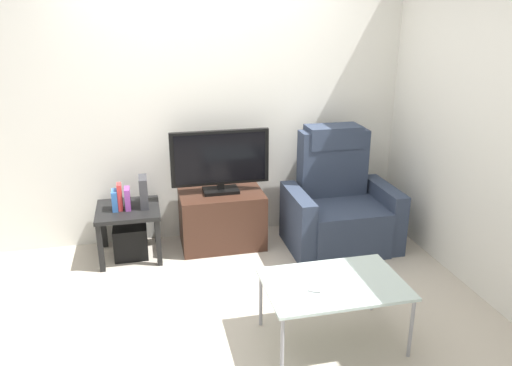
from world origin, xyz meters
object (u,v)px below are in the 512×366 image
Objects in this scene: side_table at (128,216)px; subwoofer_box at (131,241)px; book_middle at (120,197)px; game_console at (144,192)px; recliner_armchair at (339,206)px; book_rightmost at (128,199)px; coffee_table at (334,286)px; tv_stand at (222,219)px; television at (220,160)px; book_leftmost at (115,200)px; cell_phone at (315,286)px.

subwoofer_box is at bearing 0.00° from side_table.
side_table is 2.31× the size of book_middle.
game_console is (0.20, 0.03, 0.02)m from book_middle.
recliner_armchair is 5.66× the size of book_rightmost.
coffee_table is at bearing -49.66° from book_rightmost.
recliner_armchair is 4.02× the size of game_console.
side_table is at bearing -177.44° from recliner_armchair.
tv_stand is 0.86× the size of television.
tv_stand is 0.84× the size of coffee_table.
book_middle is 2.05m from coffee_table.
book_leftmost is 2.08m from coffee_table.
tv_stand is 0.56m from television.
recliner_armchair is at bearing -5.04° from subwoofer_box.
book_leftmost is (-0.93, -0.06, 0.29)m from tv_stand.
book_middle is (-0.89, -0.06, 0.32)m from tv_stand.
game_console is at bearing 8.50° from book_middle.
game_console is at bearing 146.69° from cell_phone.
tv_stand is 1.65m from cell_phone.
book_middle reaches higher than book_leftmost.
recliner_armchair is at bearing -4.46° from book_rightmost.
game_console is 0.30× the size of coffee_table.
side_table is at bearing 150.42° from cell_phone.
book_leftmost is (-0.10, -0.02, 0.16)m from side_table.
book_middle is 0.20m from game_console.
recliner_armchair reaches higher than book_leftmost.
tv_stand is 0.98m from book_leftmost.
coffee_table is (-0.59, -1.38, 0.04)m from recliner_armchair.
book_middle reaches higher than book_rightmost.
television reaches higher than book_rightmost.
recliner_armchair is at bearing 66.88° from coffee_table.
book_leftmost is at bearing 153.06° from cell_phone.
tv_stand is at bearing 2.69° from side_table.
book_rightmost is (-0.82, -0.06, 0.29)m from tv_stand.
television reaches higher than side_table.
tv_stand is 3.97× the size of book_rightmost.
television is 0.97m from book_leftmost.
recliner_armchair is (1.06, -0.21, 0.11)m from tv_stand.
book_rightmost is (0.11, 0.00, 0.01)m from book_leftmost.
side_table is at bearing -176.05° from game_console.
coffee_table is (1.40, -1.53, -0.14)m from book_leftmost.
recliner_armchair is at bearing -10.98° from tv_stand.
cell_phone is (1.17, -1.57, 0.06)m from side_table.
game_console is (0.24, 0.03, 0.05)m from book_leftmost.
television is 0.82× the size of recliner_armchair.
cell_phone is (0.34, -1.63, -0.38)m from television.
tv_stand is at bearing 125.58° from cell_phone.
cell_phone is at bearing -53.13° from book_rightmost.
television is 0.92m from book_middle.
coffee_table is (0.47, -1.59, 0.15)m from tv_stand.
book_middle is at bearing -176.71° from recliner_armchair.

